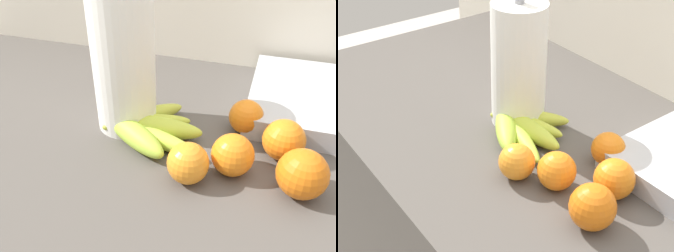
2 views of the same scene
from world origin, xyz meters
TOP-DOWN VIEW (x-y plane):
  - wall_back at (0.00, 0.36)m, footprint 2.06×0.06m
  - banana_bunch at (-0.20, -0.03)m, footprint 0.22×0.20m
  - orange_front at (-0.03, -0.08)m, footprint 0.07×0.07m
  - orange_far_right at (0.05, -0.02)m, footprint 0.07×0.07m
  - orange_right at (-0.02, 0.04)m, footprint 0.07×0.07m
  - orange_back_right at (0.08, -0.10)m, footprint 0.08×0.08m
  - orange_back_left at (-0.09, -0.12)m, footprint 0.07×0.07m
  - paper_towel_roll at (-0.25, 0.00)m, footprint 0.11×0.11m

SIDE VIEW (x-z plane):
  - wall_back at x=0.00m, z-range 0.00..1.30m
  - banana_bunch at x=-0.20m, z-range 0.87..0.92m
  - orange_right at x=-0.02m, z-range 0.88..0.94m
  - orange_back_left at x=-0.09m, z-range 0.88..0.94m
  - orange_front at x=-0.03m, z-range 0.88..0.95m
  - orange_far_right at x=0.05m, z-range 0.88..0.95m
  - orange_back_right at x=0.08m, z-range 0.88..0.95m
  - paper_towel_roll at x=-0.25m, z-range 0.86..1.15m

